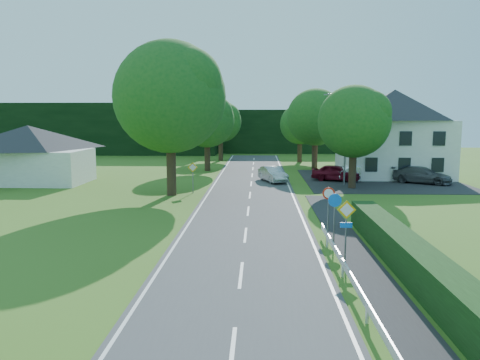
{
  "coord_description": "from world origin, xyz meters",
  "views": [
    {
      "loc": [
        0.65,
        -11.15,
        6.05
      ],
      "look_at": [
        -0.54,
        18.5,
        1.96
      ],
      "focal_mm": 35.0,
      "sensor_mm": 36.0,
      "label": 1
    }
  ],
  "objects_px": {
    "parked_car_red": "(336,173)",
    "parked_car_grey": "(422,175)",
    "motorcycle": "(270,171)",
    "parked_car_silver_a": "(356,173)",
    "moving_car": "(273,174)",
    "streetlight": "(344,134)",
    "parasol": "(373,168)",
    "parked_car_silver_b": "(415,171)"
  },
  "relations": [
    {
      "from": "parked_car_silver_a",
      "to": "moving_car",
      "type": "bearing_deg",
      "value": 81.79
    },
    {
      "from": "parasol",
      "to": "parked_car_silver_a",
      "type": "bearing_deg",
      "value": -136.31
    },
    {
      "from": "motorcycle",
      "to": "parked_car_red",
      "type": "height_order",
      "value": "parked_car_red"
    },
    {
      "from": "parked_car_grey",
      "to": "parasol",
      "type": "relative_size",
      "value": 2.27
    },
    {
      "from": "moving_car",
      "to": "motorcycle",
      "type": "relative_size",
      "value": 2.28
    },
    {
      "from": "motorcycle",
      "to": "parked_car_grey",
      "type": "relative_size",
      "value": 0.37
    },
    {
      "from": "motorcycle",
      "to": "parked_car_silver_a",
      "type": "xyz_separation_m",
      "value": [
        8.0,
        -2.65,
        0.21
      ]
    },
    {
      "from": "streetlight",
      "to": "parked_car_red",
      "type": "height_order",
      "value": "streetlight"
    },
    {
      "from": "parked_car_silver_a",
      "to": "motorcycle",
      "type": "bearing_deg",
      "value": 53.93
    },
    {
      "from": "streetlight",
      "to": "moving_car",
      "type": "distance_m",
      "value": 7.28
    },
    {
      "from": "motorcycle",
      "to": "parked_car_silver_a",
      "type": "height_order",
      "value": "parked_car_silver_a"
    },
    {
      "from": "moving_car",
      "to": "parked_car_silver_a",
      "type": "distance_m",
      "value": 7.95
    },
    {
      "from": "parasol",
      "to": "motorcycle",
      "type": "bearing_deg",
      "value": 175.47
    },
    {
      "from": "motorcycle",
      "to": "parked_car_silver_a",
      "type": "bearing_deg",
      "value": -22.08
    },
    {
      "from": "parked_car_grey",
      "to": "parasol",
      "type": "bearing_deg",
      "value": 77.86
    },
    {
      "from": "parked_car_silver_b",
      "to": "motorcycle",
      "type": "bearing_deg",
      "value": 62.59
    },
    {
      "from": "moving_car",
      "to": "parked_car_silver_a",
      "type": "height_order",
      "value": "moving_car"
    },
    {
      "from": "parked_car_silver_a",
      "to": "parked_car_grey",
      "type": "relative_size",
      "value": 0.84
    },
    {
      "from": "moving_car",
      "to": "parked_car_red",
      "type": "height_order",
      "value": "parked_car_red"
    },
    {
      "from": "parked_car_silver_a",
      "to": "parked_car_grey",
      "type": "distance_m",
      "value": 5.76
    },
    {
      "from": "parked_car_silver_b",
      "to": "parasol",
      "type": "xyz_separation_m",
      "value": [
        -3.8,
        0.83,
        0.22
      ]
    },
    {
      "from": "streetlight",
      "to": "parasol",
      "type": "xyz_separation_m",
      "value": [
        3.69,
        4.54,
        -3.42
      ]
    },
    {
      "from": "parked_car_red",
      "to": "parked_car_silver_b",
      "type": "relative_size",
      "value": 0.78
    },
    {
      "from": "moving_car",
      "to": "streetlight",
      "type": "bearing_deg",
      "value": -31.95
    },
    {
      "from": "streetlight",
      "to": "parked_car_silver_b",
      "type": "relative_size",
      "value": 1.41
    },
    {
      "from": "streetlight",
      "to": "parked_car_silver_b",
      "type": "xyz_separation_m",
      "value": [
        7.49,
        3.7,
        -3.64
      ]
    },
    {
      "from": "parked_car_grey",
      "to": "parked_car_silver_b",
      "type": "height_order",
      "value": "parked_car_silver_b"
    },
    {
      "from": "streetlight",
      "to": "parasol",
      "type": "relative_size",
      "value": 3.58
    },
    {
      "from": "parked_car_red",
      "to": "parked_car_silver_a",
      "type": "height_order",
      "value": "parked_car_red"
    },
    {
      "from": "moving_car",
      "to": "parked_car_silver_b",
      "type": "xyz_separation_m",
      "value": [
        13.59,
        2.34,
        0.09
      ]
    },
    {
      "from": "parked_car_red",
      "to": "parked_car_silver_b",
      "type": "distance_m",
      "value": 7.82
    },
    {
      "from": "parked_car_red",
      "to": "parked_car_grey",
      "type": "distance_m",
      "value": 7.58
    },
    {
      "from": "motorcycle",
      "to": "parked_car_grey",
      "type": "bearing_deg",
      "value": -21.35
    },
    {
      "from": "motorcycle",
      "to": "parked_car_silver_a",
      "type": "relative_size",
      "value": 0.44
    },
    {
      "from": "streetlight",
      "to": "moving_car",
      "type": "height_order",
      "value": "streetlight"
    },
    {
      "from": "streetlight",
      "to": "parked_car_grey",
      "type": "distance_m",
      "value": 8.21
    },
    {
      "from": "motorcycle",
      "to": "moving_car",
      "type": "bearing_deg",
      "value": -91.44
    },
    {
      "from": "streetlight",
      "to": "motorcycle",
      "type": "relative_size",
      "value": 4.29
    },
    {
      "from": "moving_car",
      "to": "parasol",
      "type": "height_order",
      "value": "parasol"
    },
    {
      "from": "parked_car_red",
      "to": "parked_car_grey",
      "type": "bearing_deg",
      "value": -78.49
    },
    {
      "from": "parked_car_grey",
      "to": "parasol",
      "type": "distance_m",
      "value": 5.01
    },
    {
      "from": "parked_car_silver_a",
      "to": "parasol",
      "type": "height_order",
      "value": "parasol"
    }
  ]
}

